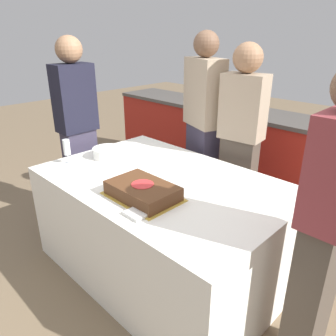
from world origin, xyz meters
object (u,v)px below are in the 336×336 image
object	(u,v)px
person_seated_right	(325,232)
person_standing_back	(203,129)
cake	(143,191)
plate_stack	(107,152)
person_cutting_cake	(240,142)
person_seated_left	(78,130)
wine_glass	(67,148)

from	to	relation	value
person_seated_right	person_standing_back	world-z (taller)	person_standing_back
cake	plate_stack	distance (m)	0.77
cake	person_seated_right	size ratio (longest dim) A/B	0.29
plate_stack	person_cutting_cake	distance (m)	1.10
cake	person_standing_back	distance (m)	1.15
cake	plate_stack	world-z (taller)	cake
plate_stack	person_seated_left	xyz separation A→B (m)	(-0.47, 0.02, 0.09)
person_standing_back	plate_stack	bearing A→B (deg)	88.75
wine_glass	person_seated_left	distance (m)	0.48
person_seated_left	person_seated_right	xyz separation A→B (m)	(2.19, 0.00, -0.05)
person_seated_right	wine_glass	bearing A→B (deg)	-80.24
cake	person_standing_back	xyz separation A→B (m)	(-0.40, 1.07, 0.09)
plate_stack	wine_glass	distance (m)	0.32
wine_glass	plate_stack	bearing A→B (deg)	70.40
person_seated_right	plate_stack	bearing A→B (deg)	-89.33
person_seated_right	cake	bearing A→B (deg)	-74.67
wine_glass	person_cutting_cake	world-z (taller)	person_cutting_cake
plate_stack	person_seated_left	bearing A→B (deg)	177.52
plate_stack	person_cutting_cake	bearing A→B (deg)	48.25
person_cutting_cake	person_seated_left	bearing A→B (deg)	26.44
person_cutting_cake	plate_stack	bearing A→B (deg)	41.05
plate_stack	person_seated_left	distance (m)	0.48
plate_stack	person_standing_back	xyz separation A→B (m)	(0.33, 0.82, 0.10)
person_seated_left	person_seated_right	size ratio (longest dim) A/B	1.04
person_seated_left	person_standing_back	size ratio (longest dim) A/B	0.98
plate_stack	person_standing_back	distance (m)	0.89
plate_stack	wine_glass	xyz separation A→B (m)	(-0.10, -0.29, 0.09)
plate_stack	person_standing_back	world-z (taller)	person_standing_back
person_cutting_cake	person_standing_back	distance (m)	0.40
cake	wine_glass	xyz separation A→B (m)	(-0.83, -0.04, 0.08)
person_seated_left	person_standing_back	bearing A→B (deg)	-44.99
person_seated_left	person_standing_back	world-z (taller)	person_standing_back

